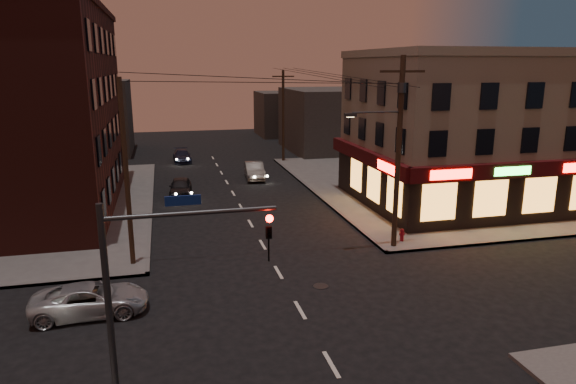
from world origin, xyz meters
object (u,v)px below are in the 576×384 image
object	(u,v)px
suv_cross	(90,299)
sedan_mid	(254,171)
sedan_near	(181,187)
sedan_far	(182,156)
fire_hydrant	(402,234)

from	to	relation	value
suv_cross	sedan_mid	xyz separation A→B (m)	(10.70, 23.11, 0.10)
sedan_near	sedan_far	world-z (taller)	sedan_near
sedan_near	sedan_mid	bearing A→B (deg)	39.71
suv_cross	fire_hydrant	world-z (taller)	suv_cross
fire_hydrant	sedan_mid	bearing A→B (deg)	105.33
sedan_mid	fire_hydrant	xyz separation A→B (m)	(5.04, -18.39, -0.18)
suv_cross	fire_hydrant	distance (m)	16.44
sedan_near	sedan_mid	distance (m)	7.94
sedan_near	sedan_far	size ratio (longest dim) A/B	0.95
sedan_near	fire_hydrant	world-z (taller)	sedan_near
sedan_far	fire_hydrant	size ratio (longest dim) A/B	5.87
sedan_mid	sedan_far	bearing A→B (deg)	125.32
suv_cross	sedan_mid	world-z (taller)	sedan_mid
suv_cross	sedan_far	xyz separation A→B (m)	(4.91, 32.76, -0.01)
sedan_near	fire_hydrant	size ratio (longest dim) A/B	5.59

